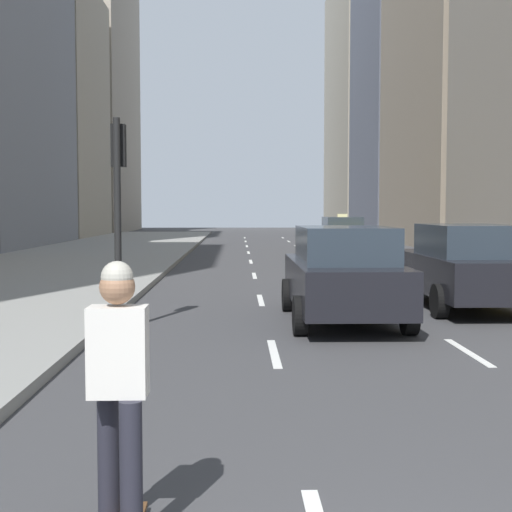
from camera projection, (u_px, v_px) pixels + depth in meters
name	position (u px, v px, depth m)	size (l,w,h in m)	color
sidewalk_left	(83.00, 258.00, 28.97)	(8.00, 66.00, 0.15)	gray
lane_markings	(331.00, 268.00, 25.23)	(5.72, 56.00, 0.01)	white
taxi_lead	(341.00, 236.00, 32.34)	(2.02, 4.40, 1.87)	yellow
sedan_black_near	(464.00, 266.00, 14.86)	(2.02, 4.80, 1.75)	black
sedan_silver_behind	(343.00, 274.00, 12.96)	(2.02, 4.56, 1.75)	black
skateboarder	(119.00, 387.00, 4.41)	(0.36, 0.80, 1.75)	brown
traffic_light_pole	(118.00, 189.00, 12.10)	(0.24, 0.42, 3.60)	black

